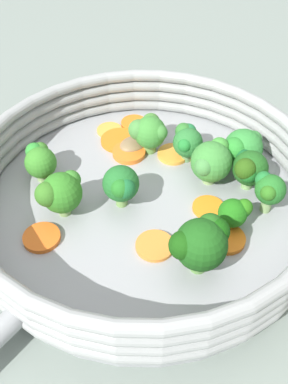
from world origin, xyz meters
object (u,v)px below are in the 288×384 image
at_px(carrot_slice_9, 120,140).
at_px(broccoli_floret_9, 201,242).
at_px(broccoli_floret_10, 41,158).
at_px(mushroom_piece_0, 50,187).
at_px(broccoli_floret_3, 242,148).
at_px(broccoli_floret_7, 249,168).
at_px(carrot_slice_7, 129,152).
at_px(broccoli_floret_2, 211,161).
at_px(carrot_slice_2, 173,154).
at_px(broccoli_floret_1, 121,185).
at_px(carrot_slice_5, 109,130).
at_px(broccoli_floret_4, 149,131).
at_px(broccoli_floret_0, 187,140).
at_px(broccoli_floret_5, 269,189).
at_px(mushroom_piece_1, 133,144).
at_px(carrot_slice_3, 209,208).
at_px(carrot_slice_0, 42,238).
at_px(broccoli_floret_6, 236,212).
at_px(carrot_slice_6, 226,239).
at_px(carrot_slice_8, 134,123).
at_px(broccoli_floret_8, 59,192).
at_px(carrot_slice_4, 201,154).
at_px(carrot_slice_1, 155,246).

bearing_deg(carrot_slice_9, broccoli_floret_9, 41.49).
height_order(broccoli_floret_10, mushroom_piece_0, broccoli_floret_10).
relative_size(broccoli_floret_3, broccoli_floret_7, 1.05).
xyz_separation_m(carrot_slice_7, broccoli_floret_2, (0.02, 0.10, 0.03)).
distance_m(carrot_slice_2, broccoli_floret_10, 0.15).
relative_size(broccoli_floret_1, mushroom_piece_0, 1.82).
relative_size(carrot_slice_5, broccoli_floret_4, 0.68).
bearing_deg(broccoli_floret_0, broccoli_floret_5, 60.77).
relative_size(broccoli_floret_1, mushroom_piece_1, 1.36).
distance_m(carrot_slice_7, broccoli_floret_1, 0.09).
distance_m(carrot_slice_3, broccoli_floret_10, 0.19).
bearing_deg(carrot_slice_0, broccoli_floret_1, 138.40).
relative_size(carrot_slice_0, broccoli_floret_6, 1.04).
height_order(carrot_slice_2, broccoli_floret_1, broccoli_floret_1).
distance_m(broccoli_floret_1, broccoli_floret_4, 0.10).
bearing_deg(carrot_slice_6, broccoli_floret_5, 150.73).
bearing_deg(carrot_slice_9, carrot_slice_5, -129.00).
bearing_deg(broccoli_floret_6, carrot_slice_6, -8.83).
bearing_deg(carrot_slice_8, broccoli_floret_8, -6.88).
bearing_deg(broccoli_floret_9, carrot_slice_2, -156.15).
relative_size(broccoli_floret_1, broccoli_floret_9, 0.84).
height_order(broccoli_floret_9, mushroom_piece_0, broccoli_floret_9).
bearing_deg(broccoli_floret_7, broccoli_floret_1, -60.38).
relative_size(carrot_slice_4, broccoli_floret_5, 0.75).
height_order(carrot_slice_5, mushroom_piece_1, mushroom_piece_1).
height_order(carrot_slice_9, broccoli_floret_4, broccoli_floret_4).
height_order(broccoli_floret_0, mushroom_piece_0, broccoli_floret_0).
bearing_deg(carrot_slice_5, broccoli_floret_9, 42.54).
distance_m(carrot_slice_3, broccoli_floret_6, 0.04).
relative_size(carrot_slice_1, broccoli_floret_1, 0.78).
height_order(carrot_slice_6, broccoli_floret_9, broccoli_floret_9).
xyz_separation_m(broccoli_floret_8, broccoli_floret_9, (0.02, 0.15, 0.00)).
xyz_separation_m(carrot_slice_2, broccoli_floret_0, (0.00, 0.02, 0.02)).
distance_m(broccoli_floret_0, broccoli_floret_10, 0.16).
xyz_separation_m(carrot_slice_3, mushroom_piece_0, (0.03, -0.17, 0.00)).
distance_m(carrot_slice_1, broccoli_floret_5, 0.13).
bearing_deg(carrot_slice_4, broccoli_floret_4, -81.30).
bearing_deg(carrot_slice_2, carrot_slice_0, -28.58).
distance_m(carrot_slice_1, broccoli_floret_7, 0.13).
bearing_deg(broccoli_floret_7, broccoli_floret_5, 41.66).
distance_m(carrot_slice_2, mushroom_piece_1, 0.05).
xyz_separation_m(carrot_slice_1, broccoli_floret_1, (-0.04, -0.05, 0.03)).
bearing_deg(broccoli_floret_9, carrot_slice_0, -83.92).
distance_m(carrot_slice_4, broccoli_floret_4, 0.07).
height_order(carrot_slice_3, broccoli_floret_8, broccoli_floret_8).
distance_m(broccoli_floret_5, mushroom_piece_1, 0.17).
bearing_deg(broccoli_floret_8, broccoli_floret_1, 118.51).
height_order(carrot_slice_5, broccoli_floret_3, broccoli_floret_3).
height_order(carrot_slice_5, carrot_slice_8, carrot_slice_8).
height_order(carrot_slice_4, broccoli_floret_5, broccoli_floret_5).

